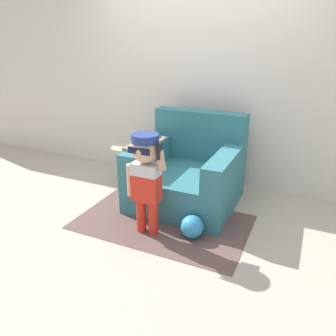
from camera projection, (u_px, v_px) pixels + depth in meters
name	position (u px, v px, depth m)	size (l,w,h in m)	color
ground_plane	(174.00, 201.00, 3.63)	(10.00, 10.00, 0.00)	#BCB29E
wall_back	(200.00, 74.00, 3.77)	(10.00, 0.05, 2.60)	silver
armchair	(188.00, 174.00, 3.51)	(1.06, 1.01, 0.94)	teal
person_child	(146.00, 169.00, 2.81)	(0.38, 0.29, 0.94)	red
side_table	(124.00, 163.00, 3.91)	(0.28, 0.28, 0.49)	beige
rug	(163.00, 222.00, 3.20)	(1.64, 1.00, 0.01)	brown
toy_ball	(192.00, 227.00, 2.92)	(0.21, 0.21, 0.21)	#3399D1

